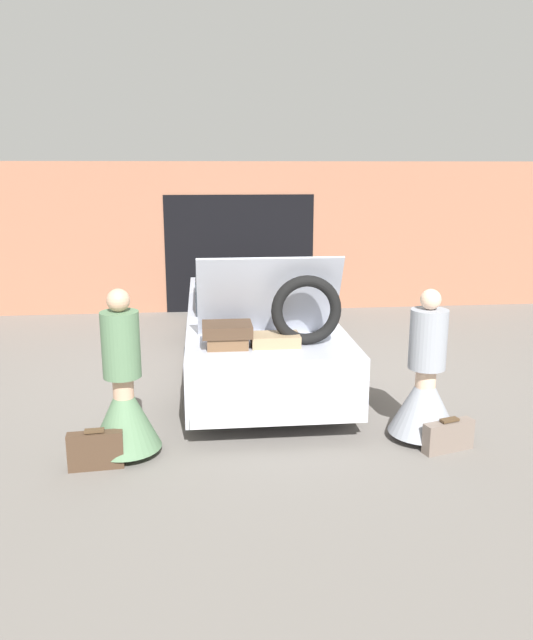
% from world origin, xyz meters
% --- Properties ---
extents(ground_plane, '(40.00, 40.00, 0.00)m').
position_xyz_m(ground_plane, '(0.00, 0.00, 0.00)').
color(ground_plane, slate).
extents(garage_wall_back, '(12.00, 0.14, 2.80)m').
position_xyz_m(garage_wall_back, '(0.00, 3.61, 1.39)').
color(garage_wall_back, '#9E664C').
rests_on(garage_wall_back, ground_plane).
extents(car, '(1.87, 5.01, 1.78)m').
position_xyz_m(car, '(0.00, -0.01, 0.60)').
color(car, '#B2B7C6').
rests_on(car, ground_plane).
extents(person_left, '(0.67, 0.67, 1.62)m').
position_xyz_m(person_left, '(-1.48, -2.55, 0.57)').
color(person_left, tan).
rests_on(person_left, ground_plane).
extents(person_right, '(0.70, 0.70, 1.55)m').
position_xyz_m(person_right, '(1.48, -2.49, 0.54)').
color(person_right, beige).
rests_on(person_right, ground_plane).
extents(suitcase_beside_left_person, '(0.51, 0.17, 0.38)m').
position_xyz_m(suitcase_beside_left_person, '(-1.72, -2.82, 0.18)').
color(suitcase_beside_left_person, '#473323').
rests_on(suitcase_beside_left_person, ground_plane).
extents(suitcase_beside_right_person, '(0.54, 0.27, 0.33)m').
position_xyz_m(suitcase_beside_right_person, '(1.62, -2.80, 0.15)').
color(suitcase_beside_right_person, '#75665B').
rests_on(suitcase_beside_right_person, ground_plane).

